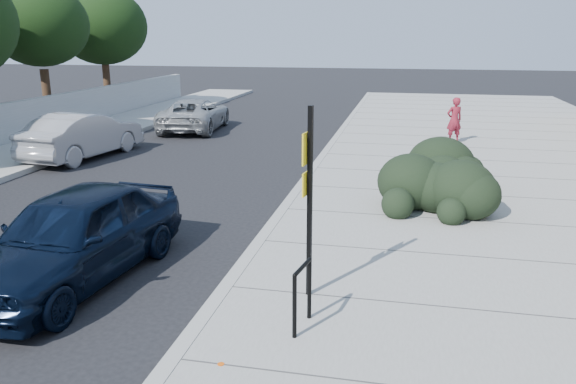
% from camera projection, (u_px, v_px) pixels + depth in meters
% --- Properties ---
extents(ground, '(120.00, 120.00, 0.00)m').
position_uv_depth(ground, '(226.00, 295.00, 8.49)').
color(ground, black).
rests_on(ground, ground).
extents(sidewalk_near, '(11.20, 50.00, 0.15)m').
position_uv_depth(sidewalk_near, '(547.00, 214.00, 12.05)').
color(sidewalk_near, gray).
rests_on(sidewalk_near, ground).
extents(curb_near, '(0.22, 50.00, 0.17)m').
position_uv_depth(curb_near, '(292.00, 199.00, 13.17)').
color(curb_near, '#9E9E99').
rests_on(curb_near, ground).
extents(tree_far_e, '(4.00, 4.00, 5.90)m').
position_uv_depth(tree_far_e, '(39.00, 25.00, 23.04)').
color(tree_far_e, '#332114').
rests_on(tree_far_e, ground).
extents(tree_far_f, '(4.40, 4.40, 6.07)m').
position_uv_depth(tree_far_f, '(102.00, 26.00, 27.75)').
color(tree_far_f, '#332114').
rests_on(tree_far_f, ground).
extents(bike_rack, '(0.15, 0.59, 0.87)m').
position_uv_depth(bike_rack, '(302.00, 290.00, 7.12)').
color(bike_rack, black).
rests_on(bike_rack, sidewalk_near).
extents(sign_post, '(0.12, 0.32, 2.74)m').
position_uv_depth(sign_post, '(309.00, 192.00, 7.78)').
color(sign_post, black).
rests_on(sign_post, sidewalk_near).
extents(hedge, '(2.53, 4.13, 1.45)m').
position_uv_depth(hedge, '(439.00, 167.00, 12.86)').
color(hedge, black).
rests_on(hedge, sidewalk_near).
extents(sedan_navy, '(2.18, 4.54, 1.50)m').
position_uv_depth(sedan_navy, '(74.00, 236.00, 8.84)').
color(sedan_navy, black).
rests_on(sedan_navy, ground).
extents(wagon_silver, '(2.13, 4.58, 1.45)m').
position_uv_depth(wagon_silver, '(83.00, 135.00, 17.79)').
color(wagon_silver, '#98989C').
rests_on(wagon_silver, ground).
extents(suv_silver, '(2.57, 4.81, 1.28)m').
position_uv_depth(suv_silver, '(195.00, 114.00, 23.00)').
color(suv_silver, '#9A9D9F').
rests_on(suv_silver, ground).
extents(pedestrian, '(0.68, 0.59, 1.58)m').
position_uv_depth(pedestrian, '(454.00, 120.00, 19.48)').
color(pedestrian, maroon).
rests_on(pedestrian, sidewalk_near).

